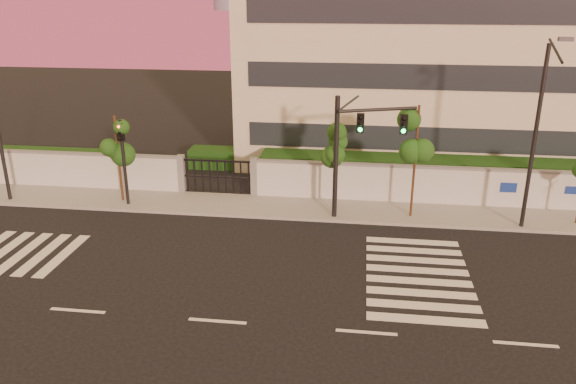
{
  "coord_description": "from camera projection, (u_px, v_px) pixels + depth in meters",
  "views": [
    {
      "loc": [
        4.51,
        -15.87,
        10.6
      ],
      "look_at": [
        1.61,
        6.0,
        2.57
      ],
      "focal_mm": 35.0,
      "sensor_mm": 36.0,
      "label": 1
    }
  ],
  "objects": [
    {
      "name": "institutional_building",
      "position": [
        434.0,
        61.0,
        36.23
      ],
      "size": [
        24.4,
        12.4,
        12.25
      ],
      "color": "beige",
      "rests_on": "ground"
    },
    {
      "name": "street_tree_e",
      "position": [
        417.0,
        137.0,
        26.04
      ],
      "size": [
        1.51,
        1.2,
        5.59
      ],
      "color": "#382314",
      "rests_on": "ground"
    },
    {
      "name": "streetlight_east",
      "position": [
        537.0,
        130.0,
        24.44
      ],
      "size": [
        0.53,
        2.13,
        8.84
      ],
      "color": "black",
      "rests_on": "ground"
    },
    {
      "name": "sidewalk",
      "position": [
        268.0,
        207.0,
        28.72
      ],
      "size": [
        60.0,
        3.0,
        0.15
      ],
      "primitive_type": "cube",
      "color": "gray",
      "rests_on": "ground"
    },
    {
      "name": "road_markings",
      "position": [
        202.0,
        267.0,
        22.65
      ],
      "size": [
        57.0,
        7.62,
        0.02
      ],
      "color": "silver",
      "rests_on": "ground"
    },
    {
      "name": "ground",
      "position": [
        217.0,
        321.0,
        18.96
      ],
      "size": [
        120.0,
        120.0,
        0.0
      ],
      "primitive_type": "plane",
      "color": "black",
      "rests_on": "ground"
    },
    {
      "name": "street_tree_c",
      "position": [
        117.0,
        139.0,
        28.32
      ],
      "size": [
        1.55,
        1.23,
        4.64
      ],
      "color": "#382314",
      "rests_on": "ground"
    },
    {
      "name": "hedge_row",
      "position": [
        300.0,
        169.0,
        32.27
      ],
      "size": [
        41.0,
        4.25,
        1.8
      ],
      "color": "#113510",
      "rests_on": "ground"
    },
    {
      "name": "traffic_signal_main",
      "position": [
        353.0,
        144.0,
        25.98
      ],
      "size": [
        3.73,
        1.39,
        6.03
      ],
      "rotation": [
        0.0,
        0.0,
        0.34
      ],
      "color": "black",
      "rests_on": "ground"
    },
    {
      "name": "street_tree_d",
      "position": [
        336.0,
        147.0,
        26.96
      ],
      "size": [
        1.41,
        1.12,
        4.66
      ],
      "color": "#382314",
      "rests_on": "ground"
    },
    {
      "name": "perimeter_wall",
      "position": [
        275.0,
        179.0,
        29.76
      ],
      "size": [
        60.0,
        0.36,
        2.2
      ],
      "color": "silver",
      "rests_on": "ground"
    },
    {
      "name": "traffic_signal_secondary",
      "position": [
        123.0,
        152.0,
        27.95
      ],
      "size": [
        0.35,
        0.34,
        4.56
      ],
      "rotation": [
        0.0,
        0.0,
        -0.23
      ],
      "color": "black",
      "rests_on": "ground"
    }
  ]
}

